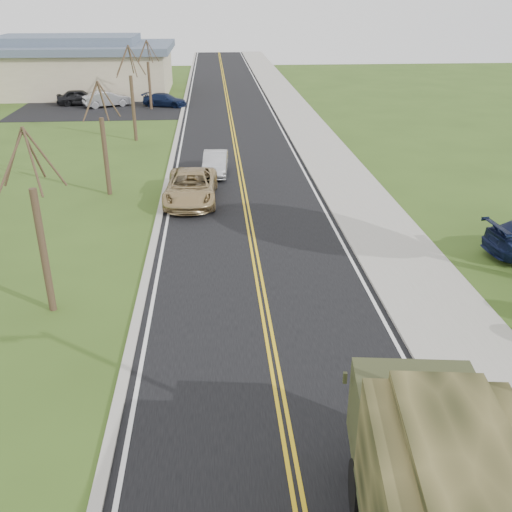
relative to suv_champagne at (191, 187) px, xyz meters
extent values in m
cube|color=black|center=(2.70, 19.45, -0.75)|extent=(8.00, 120.00, 0.01)
cube|color=#9E998E|center=(6.85, 19.45, -0.69)|extent=(0.30, 120.00, 0.12)
cube|color=#9E998E|center=(8.60, 19.45, -0.70)|extent=(3.20, 120.00, 0.10)
cube|color=#9E998E|center=(-1.45, 19.45, -0.70)|extent=(0.30, 120.00, 0.10)
cylinder|color=#38281C|center=(-4.30, -10.55, 1.35)|extent=(0.24, 0.24, 4.20)
cylinder|color=#38281C|center=(-3.82, -10.42, 4.38)|extent=(1.01, 0.33, 1.90)
cylinder|color=#38281C|center=(-4.27, -9.93, 4.30)|extent=(0.13, 1.29, 1.74)
cylinder|color=#38281C|center=(-4.76, -10.37, 4.38)|extent=(0.98, 0.43, 1.90)
cylinder|color=#38281C|center=(-4.69, -11.03, 4.30)|extent=(0.79, 1.05, 1.77)
cylinder|color=#38281C|center=(-4.03, -10.96, 4.38)|extent=(0.58, 0.90, 1.90)
cylinder|color=#38281C|center=(-4.30, 1.45, 1.23)|extent=(0.24, 0.24, 3.96)
cylinder|color=#38281C|center=(-3.85, 1.57, 4.08)|extent=(0.96, 0.32, 1.79)
cylinder|color=#38281C|center=(-4.27, 2.03, 4.01)|extent=(0.12, 1.22, 1.65)
cylinder|color=#38281C|center=(-4.73, 1.62, 4.08)|extent=(0.93, 0.41, 1.79)
cylinder|color=#38281C|center=(-4.67, 1.00, 4.01)|extent=(0.75, 0.99, 1.67)
cylinder|color=#38281C|center=(-4.05, 1.06, 4.08)|extent=(0.55, 0.85, 1.80)
cylinder|color=#38281C|center=(-4.30, 13.45, 1.47)|extent=(0.24, 0.24, 4.44)
cylinder|color=#38281C|center=(-3.80, 13.58, 4.67)|extent=(1.07, 0.35, 2.00)
cylinder|color=#38281C|center=(-4.27, 14.10, 4.59)|extent=(0.13, 1.36, 1.84)
cylinder|color=#38281C|center=(-4.79, 13.64, 4.67)|extent=(1.03, 0.46, 2.00)
cylinder|color=#38281C|center=(-4.71, 12.94, 4.59)|extent=(0.83, 1.10, 1.87)
cylinder|color=#38281C|center=(-4.02, 13.01, 4.67)|extent=(0.61, 0.95, 2.01)
cylinder|color=#38281C|center=(-4.30, 25.45, 1.29)|extent=(0.24, 0.24, 4.08)
cylinder|color=#38281C|center=(-3.84, 25.57, 4.23)|extent=(0.99, 0.33, 1.84)
cylinder|color=#38281C|center=(-4.27, 26.05, 4.15)|extent=(0.13, 1.25, 1.69)
cylinder|color=#38281C|center=(-4.75, 25.62, 4.23)|extent=(0.95, 0.42, 1.85)
cylinder|color=#38281C|center=(-4.68, 24.98, 4.15)|extent=(0.77, 1.02, 1.72)
cylinder|color=#38281C|center=(-4.04, 25.05, 4.23)|extent=(0.57, 0.88, 1.85)
cube|color=tan|center=(-13.30, 35.45, 1.35)|extent=(20.00, 12.00, 4.20)
cube|color=#475466|center=(-13.30, 35.45, 3.75)|extent=(21.00, 13.00, 0.70)
cube|color=#475466|center=(-13.30, 35.45, 4.45)|extent=(14.00, 8.00, 0.90)
cube|color=black|center=(-7.30, 25.45, -0.74)|extent=(18.00, 10.00, 0.02)
cylinder|color=black|center=(3.89, -19.23, -0.19)|extent=(0.49, 1.15, 1.12)
cylinder|color=black|center=(6.01, -19.49, -0.19)|extent=(0.49, 1.15, 1.12)
cube|color=#363A1F|center=(5.02, -18.81, 1.17)|extent=(2.65, 2.21, 1.42)
cube|color=black|center=(5.13, -17.90, 1.38)|extent=(2.22, 0.35, 0.71)
cube|color=black|center=(4.59, -22.23, 2.69)|extent=(2.27, 5.53, 0.25)
imported|color=tan|center=(0.00, 0.00, 0.00)|extent=(2.71, 5.50, 1.50)
imported|color=#AFAFB4|center=(1.26, 4.69, -0.12)|extent=(1.57, 3.91, 1.26)
imported|color=black|center=(-11.09, 28.11, -0.04)|extent=(4.37, 2.17, 1.43)
imported|color=#AEADB2|center=(-8.46, 27.03, -0.04)|extent=(4.52, 3.16, 1.41)
imported|color=#0F1937|center=(-3.16, 26.73, -0.16)|extent=(4.37, 2.85, 1.18)
camera|label=1|loc=(1.18, -27.44, 8.81)|focal=40.00mm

